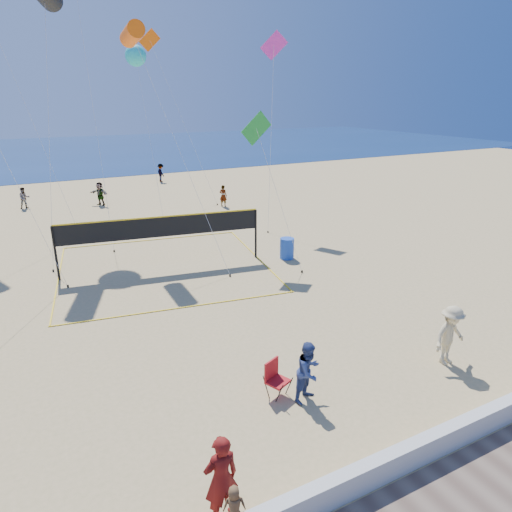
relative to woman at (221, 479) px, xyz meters
name	(u,v)px	position (x,y,z in m)	size (l,w,h in m)	color
ground	(270,409)	(2.31, 2.29, -0.92)	(120.00, 120.00, 0.00)	tan
ocean	(52,152)	(2.31, 64.29, -0.91)	(140.00, 50.00, 0.03)	navy
seawall	(345,485)	(2.31, -0.71, -0.62)	(32.00, 0.30, 0.60)	beige
woman	(221,479)	(0.00, 0.00, 0.00)	(0.67, 0.44, 1.84)	#620F0D
toddler	(234,506)	(-0.06, -0.71, 0.08)	(0.39, 0.25, 0.80)	brown
bystander_a	(309,371)	(3.40, 2.23, -0.10)	(0.80, 0.62, 1.64)	navy
bystander_b	(450,335)	(7.97, 1.74, -0.01)	(1.18, 0.68, 1.83)	tan
far_person_1	(100,194)	(2.61, 27.74, -0.09)	(1.53, 0.49, 1.65)	gray
far_person_2	(223,196)	(10.26, 23.27, -0.16)	(0.55, 0.36, 1.52)	gray
far_person_3	(24,198)	(-2.25, 29.05, -0.18)	(0.72, 0.56, 1.48)	gray
far_person_4	(161,173)	(9.17, 34.83, -0.10)	(1.06, 0.61, 1.64)	gray
camp_chair	(275,376)	(2.72, 2.77, -0.36)	(0.69, 0.79, 1.11)	#B31418
trash_barrel	(287,248)	(8.56, 11.78, -0.42)	(0.67, 0.67, 1.01)	#1C48B6
volleyball_net	(161,233)	(2.89, 13.29, 0.75)	(10.37, 10.25, 2.44)	black
kite_2	(132,34)	(3.32, 17.39, 9.22)	(2.28, 7.52, 10.69)	#FF600A
kite_4	(259,135)	(7.51, 12.74, 4.84)	(1.58, 3.22, 6.84)	#1B9133
kite_5	(274,56)	(11.67, 18.77, 8.65)	(2.64, 3.42, 10.98)	#E131B5
kite_7	(136,56)	(5.59, 26.23, 8.98)	(1.86, 8.56, 10.58)	#22BFCB
kite_9	(154,51)	(7.72, 29.29, 9.56)	(3.32, 6.00, 12.03)	#FF600A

